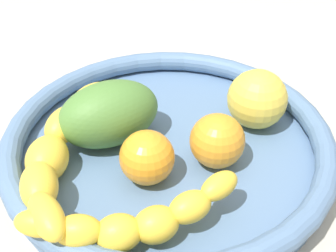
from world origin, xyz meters
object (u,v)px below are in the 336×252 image
at_px(banana_draped_left, 56,153).
at_px(banana_draped_right, 136,220).
at_px(apple_yellow, 257,99).
at_px(mango_green, 109,114).
at_px(fruit_bowl, 168,146).
at_px(orange_front, 147,157).
at_px(orange_mid_left, 217,141).

xyz_separation_m(banana_draped_left, banana_draped_right, (0.12, -0.01, -0.00)).
bearing_deg(apple_yellow, banana_draped_right, -85.73).
bearing_deg(banana_draped_left, mango_green, 91.81).
relative_size(banana_draped_left, apple_yellow, 2.76).
bearing_deg(mango_green, apple_yellow, 51.80).
relative_size(fruit_bowl, apple_yellow, 5.27).
distance_m(orange_front, orange_mid_left, 0.08).
height_order(banana_draped_left, mango_green, mango_green).
xyz_separation_m(fruit_bowl, apple_yellow, (0.05, 0.10, 0.03)).
distance_m(fruit_bowl, orange_front, 0.06).
height_order(fruit_bowl, orange_front, orange_front).
relative_size(banana_draped_right, mango_green, 1.57).
xyz_separation_m(fruit_bowl, banana_draped_right, (0.06, -0.11, 0.02)).
bearing_deg(banana_draped_right, orange_mid_left, 94.12).
bearing_deg(orange_mid_left, fruit_bowl, -163.20).
height_order(banana_draped_right, apple_yellow, apple_yellow).
relative_size(banana_draped_right, orange_front, 3.18).
height_order(orange_front, mango_green, mango_green).
relative_size(banana_draped_left, banana_draped_right, 1.07).
bearing_deg(apple_yellow, banana_draped_left, -116.25).
bearing_deg(banana_draped_left, fruit_bowl, 62.66).
distance_m(banana_draped_left, apple_yellow, 0.23).
distance_m(banana_draped_left, mango_green, 0.07).
bearing_deg(orange_front, apple_yellow, 78.41).
relative_size(fruit_bowl, banana_draped_left, 1.91).
relative_size(banana_draped_left, mango_green, 1.68).
relative_size(orange_mid_left, apple_yellow, 0.84).
xyz_separation_m(orange_front, mango_green, (-0.07, 0.02, 0.01)).
distance_m(orange_mid_left, mango_green, 0.12).
relative_size(fruit_bowl, orange_mid_left, 6.27).
bearing_deg(banana_draped_left, orange_front, 38.54).
bearing_deg(mango_green, orange_front, -13.41).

